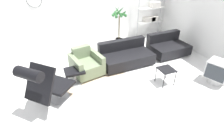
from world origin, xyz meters
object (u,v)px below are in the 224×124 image
object	(u,v)px
ottoman	(75,73)
couch_second	(167,47)
armchair_red	(86,65)
potted_plant	(119,26)
lounge_chair	(44,82)
shelf_unit	(152,14)
side_table	(166,71)
crt_television	(218,71)
couch_low	(126,56)

from	to	relation	value
ottoman	couch_second	bearing A→B (deg)	9.53
armchair_red	potted_plant	bearing A→B (deg)	-148.81
couch_second	potted_plant	xyz separation A→B (m)	(-1.20, 1.30, 0.46)
lounge_chair	ottoman	bearing A→B (deg)	90.00
armchair_red	couch_second	bearing A→B (deg)	172.53
ottoman	potted_plant	bearing A→B (deg)	42.46
shelf_unit	potted_plant	bearing A→B (deg)	-173.17
side_table	shelf_unit	size ratio (longest dim) A/B	0.21
ottoman	crt_television	size ratio (longest dim) A/B	0.76
couch_low	potted_plant	world-z (taller)	potted_plant
ottoman	couch_second	size ratio (longest dim) A/B	0.38
side_table	shelf_unit	xyz separation A→B (m)	(1.36, 2.86, 0.59)
shelf_unit	lounge_chair	bearing A→B (deg)	-146.94
couch_low	lounge_chair	bearing A→B (deg)	24.29
potted_plant	shelf_unit	world-z (taller)	shelf_unit
potted_plant	shelf_unit	xyz separation A→B (m)	(1.46, 0.17, 0.26)
couch_second	shelf_unit	distance (m)	1.66
armchair_red	shelf_unit	bearing A→B (deg)	-162.94
armchair_red	couch_second	xyz separation A→B (m)	(2.83, 0.19, -0.03)
lounge_chair	couch_second	xyz separation A→B (m)	(3.90, 1.23, -0.43)
crt_television	shelf_unit	size ratio (longest dim) A/B	0.31
potted_plant	crt_television	bearing A→B (deg)	-67.36
couch_low	crt_television	distance (m)	2.44
side_table	potted_plant	distance (m)	2.71
crt_television	lounge_chair	bearing A→B (deg)	59.61
side_table	couch_low	bearing A→B (deg)	110.15
armchair_red	couch_low	size ratio (longest dim) A/B	0.60
ottoman	couch_low	world-z (taller)	couch_low
ottoman	couch_low	distance (m)	1.69
couch_low	crt_television	world-z (taller)	couch_low
side_table	crt_television	world-z (taller)	crt_television
couch_low	potted_plant	xyz separation A→B (m)	(0.39, 1.38, 0.46)
side_table	armchair_red	bearing A→B (deg)	145.21
lounge_chair	crt_television	bearing A→B (deg)	36.23
armchair_red	shelf_unit	world-z (taller)	shelf_unit
couch_low	side_table	xyz separation A→B (m)	(0.48, -1.31, 0.13)
lounge_chair	potted_plant	xyz separation A→B (m)	(2.70, 2.53, 0.03)
ottoman	potted_plant	distance (m)	2.76
lounge_chair	potted_plant	size ratio (longest dim) A/B	0.80
lounge_chair	couch_low	distance (m)	2.62
couch_second	shelf_unit	bearing A→B (deg)	-102.09
lounge_chair	crt_television	world-z (taller)	lounge_chair
couch_low	shelf_unit	size ratio (longest dim) A/B	0.77
couch_low	shelf_unit	world-z (taller)	shelf_unit
ottoman	shelf_unit	xyz separation A→B (m)	(3.47, 2.02, 0.67)
shelf_unit	ottoman	bearing A→B (deg)	-149.84
potted_plant	shelf_unit	bearing A→B (deg)	6.83
ottoman	armchair_red	bearing A→B (deg)	42.26
lounge_chair	armchair_red	world-z (taller)	lounge_chair
crt_television	couch_second	bearing A→B (deg)	-18.27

